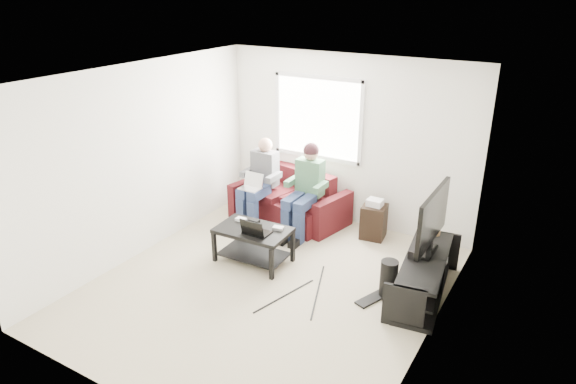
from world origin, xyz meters
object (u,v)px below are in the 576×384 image
(tv_stand, at_px, (424,278))
(sofa, at_px, (291,202))
(tv, at_px, (433,219))
(end_table, at_px, (374,220))
(coffee_table, at_px, (253,237))
(subwoofer, at_px, (389,279))

(tv_stand, bearing_deg, sofa, 157.48)
(tv, distance_m, end_table, 1.64)
(sofa, height_order, coffee_table, sofa)
(coffee_table, bearing_deg, end_table, 52.82)
(end_table, bearing_deg, tv, -42.88)
(coffee_table, relative_size, subwoofer, 2.09)
(tv, xyz_separation_m, subwoofer, (-0.35, -0.36, -0.73))
(tv, relative_size, end_table, 1.80)
(tv_stand, distance_m, tv, 0.75)
(end_table, bearing_deg, coffee_table, -127.18)
(tv_stand, xyz_separation_m, subwoofer, (-0.35, -0.26, 0.01))
(sofa, distance_m, coffee_table, 1.42)
(sofa, bearing_deg, subwoofer, -31.23)
(coffee_table, distance_m, tv_stand, 2.26)
(tv_stand, xyz_separation_m, end_table, (-1.09, 1.11, 0.04))
(coffee_table, height_order, tv, tv)
(tv, height_order, subwoofer, tv)
(sofa, height_order, end_table, sofa)
(tv, xyz_separation_m, end_table, (-1.09, 1.01, -0.70))
(tv_stand, bearing_deg, tv, 91.47)
(sofa, xyz_separation_m, tv_stand, (2.45, -1.02, -0.07))
(sofa, xyz_separation_m, tv, (2.45, -0.92, 0.68))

